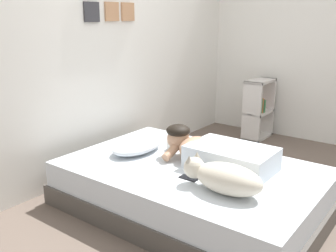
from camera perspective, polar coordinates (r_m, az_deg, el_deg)
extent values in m
plane|color=#66564C|center=(3.32, 10.41, -11.05)|extent=(12.26, 12.26, 0.00)
cube|color=silver|center=(3.85, -9.01, 12.14)|extent=(4.13, 0.10, 2.50)
cube|color=#333338|center=(3.63, -11.39, 16.44)|extent=(0.17, 0.02, 0.17)
cube|color=tan|center=(3.81, -8.42, 16.62)|extent=(0.17, 0.02, 0.17)
cube|color=tan|center=(3.96, -6.06, 16.68)|extent=(0.17, 0.02, 0.17)
cube|color=silver|center=(5.02, 20.18, 12.22)|extent=(0.10, 5.85, 2.50)
cube|color=#4C4742|center=(3.13, 3.40, -10.83)|extent=(1.33, 2.03, 0.16)
cube|color=silver|center=(3.05, 3.46, -7.74)|extent=(1.29, 1.97, 0.20)
ellipsoid|color=silver|center=(3.30, -4.69, -2.97)|extent=(0.52, 0.32, 0.11)
cube|color=silver|center=(2.95, 9.47, -4.76)|extent=(0.42, 0.64, 0.18)
ellipsoid|color=tan|center=(3.10, 3.93, -3.13)|extent=(0.32, 0.20, 0.16)
sphere|color=tan|center=(3.18, 1.53, -1.89)|extent=(0.19, 0.19, 0.19)
ellipsoid|color=black|center=(3.16, 1.54, -0.68)|extent=(0.20, 0.20, 0.10)
cylinder|color=tan|center=(3.11, 0.75, -3.64)|extent=(0.23, 0.07, 0.14)
cylinder|color=tan|center=(3.27, 2.83, -2.70)|extent=(0.23, 0.07, 0.14)
ellipsoid|color=beige|center=(2.55, 9.05, -7.84)|extent=(0.26, 0.48, 0.20)
sphere|color=beige|center=(2.66, 3.96, -6.26)|extent=(0.15, 0.15, 0.15)
cone|color=#A79F8E|center=(2.61, 3.18, -4.98)|extent=(0.05, 0.05, 0.05)
cone|color=#A79F8E|center=(2.69, 4.38, -4.37)|extent=(0.05, 0.05, 0.05)
cylinder|color=white|center=(3.35, 0.56, -2.93)|extent=(0.09, 0.09, 0.07)
torus|color=white|center=(3.40, 1.14, -2.69)|extent=(0.05, 0.01, 0.05)
cube|color=black|center=(2.78, 3.17, -7.80)|extent=(0.07, 0.14, 0.01)
cube|color=silver|center=(4.77, 12.41, 2.01)|extent=(0.03, 0.24, 0.75)
cube|color=silver|center=(5.15, 14.40, 2.88)|extent=(0.03, 0.24, 0.75)
cube|color=silver|center=(5.05, 13.18, -1.51)|extent=(0.45, 0.24, 0.03)
cube|color=silver|center=(4.97, 13.42, 2.04)|extent=(0.45, 0.24, 0.03)
cube|color=silver|center=(4.89, 13.71, 6.57)|extent=(0.45, 0.24, 0.03)
cube|color=#3866A5|center=(4.78, 12.60, 3.05)|extent=(0.02, 0.17, 0.21)
cube|color=#B23833|center=(4.81, 12.77, 3.03)|extent=(0.03, 0.18, 0.20)
cube|color=#3F8C59|center=(4.85, 12.97, 3.03)|extent=(0.03, 0.17, 0.18)
cube|color=#BF723F|center=(4.88, 13.13, 3.10)|extent=(0.02, 0.18, 0.19)
cube|color=#3F8C59|center=(4.91, 13.29, 3.04)|extent=(0.03, 0.20, 0.16)
cube|color=#B23833|center=(4.95, 13.48, 3.10)|extent=(0.03, 0.14, 0.16)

